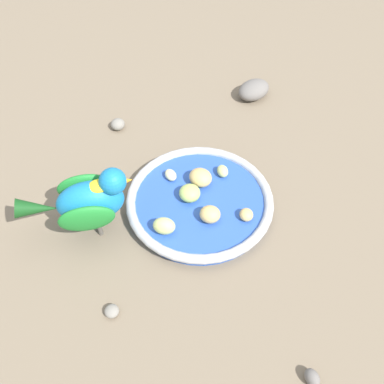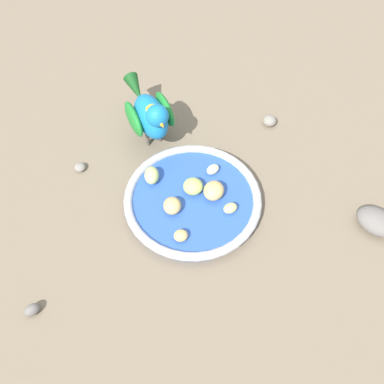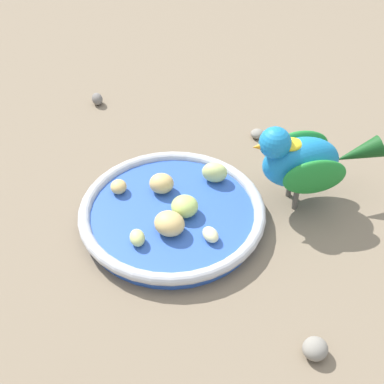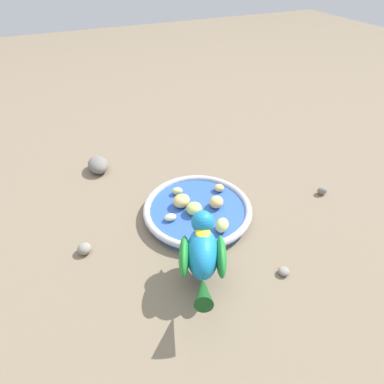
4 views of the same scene
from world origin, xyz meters
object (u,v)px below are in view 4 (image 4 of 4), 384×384
Objects in this scene: apple_piece_4 at (179,191)px; pebble_0 at (85,250)px; apple_piece_1 at (219,188)px; apple_piece_5 at (222,225)px; pebble_2 at (322,191)px; parrot at (203,253)px; feeding_bowl at (198,210)px; apple_piece_2 at (181,201)px; rock_large at (98,165)px; apple_piece_3 at (216,201)px; pebble_1 at (284,271)px; apple_piece_6 at (171,218)px; apple_piece_0 at (195,210)px.

pebble_0 is (0.23, 0.08, -0.02)m from apple_piece_4.
apple_piece_1 is 0.13m from apple_piece_5.
pebble_2 is at bearing -174.57° from apple_piece_5.
feeding_bowl is at bearing 2.47° from parrot.
apple_piece_2 is 0.04m from apple_piece_4.
apple_piece_3 is at bearing 127.58° from rock_large.
apple_piece_5 is (-0.02, 0.08, 0.02)m from feeding_bowl.
pebble_1 is at bearing 109.55° from apple_piece_4.
apple_piece_2 reaches higher than feeding_bowl.
parrot is at bearing 91.40° from apple_piece_6.
pebble_0 is (0.27, -0.07, -0.02)m from apple_piece_5.
pebble_1 is at bearing 149.04° from pebble_0.
apple_piece_5 is 0.49× the size of rock_large.
apple_piece_6 reaches higher than pebble_2.
apple_piece_1 reaches higher than pebble_2.
parrot is (-0.00, 0.15, 0.05)m from apple_piece_6.
rock_large is 3.37× the size of pebble_1.
apple_piece_5 is at bearing 104.09° from apple_piece_4.
apple_piece_6 is at bearing -53.66° from pebble_1.
apple_piece_3 is at bearing 54.22° from apple_piece_1.
pebble_2 is at bearing 159.98° from apple_piece_4.
apple_piece_1 and rock_large have the same top height.
feeding_bowl is 11.51× the size of pebble_1.
rock_large is 0.30m from pebble_0.
feeding_bowl is 3.42× the size of rock_large.
parrot reaches higher than pebble_2.
apple_piece_6 is (0.14, 0.05, -0.00)m from apple_piece_1.
pebble_0 is 1.18× the size of pebble_2.
parrot is (0.08, 0.08, 0.04)m from apple_piece_5.
feeding_bowl is at bearing 122.46° from rock_large.
apple_piece_5 reaches higher than apple_piece_0.
apple_piece_4 is 1.06× the size of pebble_2.
apple_piece_5 reaches higher than pebble_0.
apple_piece_3 is (-0.07, 0.03, -0.00)m from apple_piece_2.
apple_piece_0 is at bearing 112.72° from apple_piece_2.
pebble_1 is at bearing 91.53° from apple_piece_1.
feeding_bowl is at bearing -69.51° from pebble_1.
apple_piece_3 is at bearing -178.56° from pebble_0.
apple_piece_0 is at bearing -6.93° from pebble_2.
apple_piece_0 is 0.24m from pebble_0.
pebble_0 is (0.08, 0.28, -0.01)m from rock_large.
parrot is 2.41× the size of rock_large.
pebble_1 is at bearing 114.73° from apple_piece_2.
rock_large is at bearing -60.94° from apple_piece_0.
apple_piece_5 is 0.30m from pebble_2.
feeding_bowl reaches higher than pebble_2.
apple_piece_2 is 1.86× the size of pebble_1.
feeding_bowl is 0.32m from rock_large.
pebble_1 is (-0.15, 0.05, -0.07)m from parrot.
apple_piece_5 is at bearing -64.73° from pebble_1.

